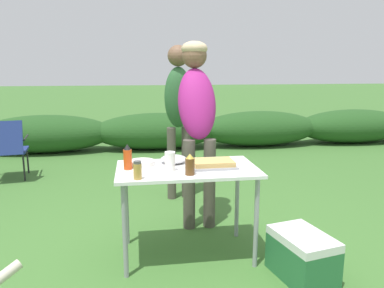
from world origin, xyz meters
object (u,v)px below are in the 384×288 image
mixing_bowl (174,159)px  standing_person_in_dark_puffer (197,110)px  paper_cup_stack (170,161)px  spice_jar (138,170)px  folding_table (187,177)px  plate_stack (142,163)px  food_tray (213,164)px  beer_bottle (190,165)px  cooler_box (302,256)px  hot_sauce_bottle (128,157)px  camp_chair_green_behind_table (7,147)px  standing_person_in_gray_fleece (178,106)px

mixing_bowl → standing_person_in_dark_puffer: bearing=60.6°
paper_cup_stack → spice_jar: (-0.25, -0.19, -0.01)m
mixing_bowl → folding_table: bearing=-61.4°
plate_stack → spice_jar: 0.39m
food_tray → mixing_bowl: (-0.29, 0.18, 0.01)m
beer_bottle → cooler_box: 1.05m
paper_cup_stack → hot_sauce_bottle: (-0.32, 0.09, 0.02)m
spice_jar → beer_bottle: 0.38m
food_tray → mixing_bowl: bearing=148.5°
mixing_bowl → beer_bottle: bearing=-77.3°
plate_stack → mixing_bowl: 0.26m
spice_jar → paper_cup_stack: bearing=37.2°
hot_sauce_bottle → spice_jar: 0.29m
mixing_bowl → food_tray: bearing=-31.5°
beer_bottle → camp_chair_green_behind_table: beer_bottle is taller
folding_table → cooler_box: bearing=-31.3°
standing_person_in_gray_fleece → folding_table: bearing=-101.8°
paper_cup_stack → standing_person_in_gray_fleece: 1.49m
paper_cup_stack → food_tray: bearing=8.6°
food_tray → mixing_bowl: 0.35m
folding_table → standing_person_in_dark_puffer: (0.19, 0.65, 0.46)m
cooler_box → food_tray: bearing=39.2°
spice_jar → camp_chair_green_behind_table: (-1.72, 2.67, -0.34)m
paper_cup_stack → folding_table: bearing=26.2°
plate_stack → mixing_bowl: bearing=8.4°
plate_stack → hot_sauce_bottle: bearing=-136.2°
food_tray → beer_bottle: bearing=-139.1°
plate_stack → cooler_box: plate_stack is taller
paper_cup_stack → mixing_bowl: bearing=77.5°
hot_sauce_bottle → paper_cup_stack: bearing=-15.7°
beer_bottle → cooler_box: size_ratio=0.29×
mixing_bowl → paper_cup_stack: (-0.05, -0.23, 0.04)m
beer_bottle → cooler_box: (0.78, -0.27, -0.65)m
food_tray → hot_sauce_bottle: (-0.66, 0.04, 0.07)m
paper_cup_stack → plate_stack: bearing=137.2°
folding_table → camp_chair_green_behind_table: camp_chair_green_behind_table is taller
hot_sauce_bottle → spice_jar: (0.07, -0.28, -0.03)m
camp_chair_green_behind_table → beer_bottle: bearing=-59.2°
standing_person_in_dark_puffer → folding_table: bearing=-107.6°
hot_sauce_bottle → spice_jar: hot_sauce_bottle is taller
hot_sauce_bottle → cooler_box: size_ratio=0.37×
food_tray → paper_cup_stack: paper_cup_stack is taller
beer_bottle → standing_person_in_dark_puffer: (0.19, 0.85, 0.31)m
camp_chair_green_behind_table → cooler_box: bearing=-53.0°
folding_table → hot_sauce_bottle: (-0.46, 0.02, 0.17)m
standing_person_in_dark_puffer → cooler_box: standing_person_in_dark_puffer is taller
hot_sauce_bottle → standing_person_in_dark_puffer: bearing=44.4°
cooler_box → camp_chair_green_behind_table: bearing=32.8°
paper_cup_stack → cooler_box: (0.92, -0.40, -0.64)m
camp_chair_green_behind_table → mixing_bowl: bearing=-56.1°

